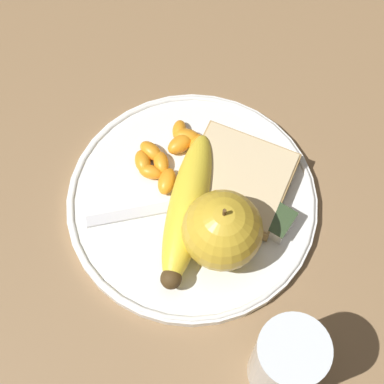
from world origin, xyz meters
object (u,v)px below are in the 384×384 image
(plate, at_px, (192,201))
(bread_slice, at_px, (238,179))
(jam_packet, at_px, (272,219))
(banana, at_px, (187,209))
(fork, at_px, (182,205))
(juice_glass, at_px, (286,362))
(apple, at_px, (222,230))

(plate, height_order, bread_slice, bread_slice)
(plate, xyz_separation_m, jam_packet, (0.09, 0.02, 0.01))
(plate, xyz_separation_m, bread_slice, (0.03, 0.04, 0.02))
(banana, xyz_separation_m, jam_packet, (0.08, 0.04, -0.01))
(banana, height_order, fork, banana)
(plate, height_order, juice_glass, juice_glass)
(plate, height_order, jam_packet, jam_packet)
(fork, xyz_separation_m, jam_packet, (0.09, 0.04, 0.01))
(plate, bearing_deg, apple, -26.30)
(juice_glass, xyz_separation_m, bread_slice, (-0.14, 0.15, -0.03))
(juice_glass, bearing_deg, plate, 149.16)
(apple, height_order, banana, apple)
(juice_glass, relative_size, fork, 0.77)
(fork, bearing_deg, bread_slice, 12.09)
(apple, bearing_deg, jam_packet, 57.76)
(plate, distance_m, jam_packet, 0.09)
(juice_glass, xyz_separation_m, fork, (-0.18, 0.09, -0.04))
(bread_slice, relative_size, jam_packet, 3.00)
(juice_glass, height_order, bread_slice, juice_glass)
(apple, height_order, fork, apple)
(juice_glass, bearing_deg, jam_packet, 124.13)
(plate, xyz_separation_m, juice_glass, (0.17, -0.10, 0.04))
(banana, bearing_deg, bread_slice, 68.85)
(bread_slice, bearing_deg, jam_packet, -19.61)
(plate, xyz_separation_m, banana, (0.01, -0.02, 0.02))
(plate, bearing_deg, fork, -114.06)
(banana, xyz_separation_m, bread_slice, (0.02, 0.06, -0.01))
(apple, xyz_separation_m, banana, (-0.05, 0.01, -0.02))
(bread_slice, height_order, fork, bread_slice)
(juice_glass, distance_m, apple, 0.14)
(bread_slice, bearing_deg, juice_glass, -46.00)
(apple, distance_m, bread_slice, 0.08)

